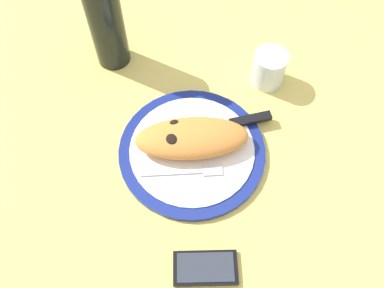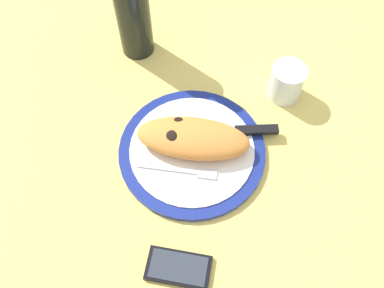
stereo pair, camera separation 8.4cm
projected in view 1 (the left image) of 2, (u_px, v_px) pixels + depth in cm
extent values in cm
cube|color=#EACC60|center=(192.00, 156.00, 88.82)|extent=(150.00, 150.00, 3.00)
cylinder|color=navy|center=(192.00, 151.00, 86.98)|extent=(31.03, 31.03, 1.25)
cylinder|color=white|center=(192.00, 149.00, 86.30)|extent=(26.36, 26.36, 0.30)
ellipsoid|color=orange|center=(192.00, 138.00, 84.64)|extent=(24.00, 11.14, 4.87)
ellipsoid|color=black|center=(172.00, 140.00, 82.23)|extent=(3.86, 3.80, 1.05)
ellipsoid|color=black|center=(175.00, 124.00, 84.35)|extent=(2.88, 2.83, 0.79)
cube|color=silver|center=(172.00, 173.00, 83.17)|extent=(12.63, 1.43, 0.40)
cube|color=silver|center=(213.00, 171.00, 83.41)|extent=(4.09, 2.37, 0.40)
cube|color=silver|center=(197.00, 132.00, 88.00)|extent=(14.60, 4.85, 0.40)
cube|color=black|center=(250.00, 120.00, 89.08)|extent=(9.55, 4.05, 1.20)
cube|color=black|center=(205.00, 268.00, 74.99)|extent=(11.82, 6.32, 1.00)
cube|color=#2D333D|center=(205.00, 267.00, 74.48)|extent=(10.40, 5.37, 0.16)
cylinder|color=silver|center=(269.00, 68.00, 93.61)|extent=(7.65, 7.65, 8.32)
cylinder|color=silver|center=(268.00, 73.00, 94.96)|extent=(7.04, 7.04, 4.79)
cylinder|color=black|center=(107.00, 25.00, 91.17)|extent=(7.92, 7.92, 21.68)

